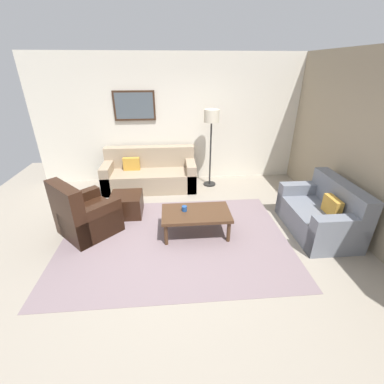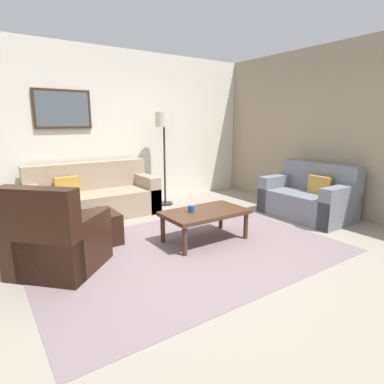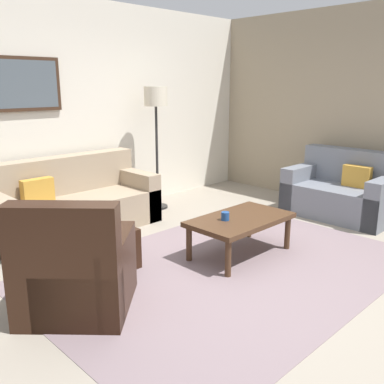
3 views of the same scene
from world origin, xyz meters
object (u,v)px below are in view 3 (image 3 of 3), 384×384
Objects in this scene: couch_loveseat at (344,193)px; lamp_standing at (156,109)px; couch_main at (70,206)px; cup at (225,216)px; ottoman at (101,249)px; framed_artwork at (24,84)px; armchair_leather at (75,276)px; coffee_table at (240,222)px.

couch_loveseat is 0.80× the size of lamp_standing.
cup is (0.67, -1.92, 0.15)m from couch_main.
framed_artwork is at bearing 86.42° from ottoman.
ottoman is 0.63× the size of framed_artwork.
lamp_standing is 1.92× the size of framed_artwork.
lamp_standing is 1.72m from framed_artwork.
ottoman is at bearing 146.65° from cup.
couch_main is at bearing 145.15° from couch_loveseat.
framed_artwork is at bearing 112.03° from cup.
cup is at bearing -3.77° from armchair_leather.
armchair_leather reaches higher than coffee_table.
armchair_leather is 0.83m from ottoman.
lamp_standing is (0.69, 1.89, 0.96)m from cup.
framed_artwork is at bearing 123.77° from couch_main.
armchair_leather is at bearing -107.53° from framed_artwork.
armchair_leather is 0.66× the size of lamp_standing.
couch_loveseat reaches higher than cup.
framed_artwork reaches higher than lamp_standing.
coffee_table is (1.82, -0.16, 0.05)m from armchair_leather.
ottoman is at bearing 166.05° from couch_loveseat.
coffee_table is 12.87× the size of cup.
couch_loveseat is at bearing -34.85° from couch_main.
ottoman is at bearing -93.58° from framed_artwork.
coffee_table is at bearing -4.94° from armchair_leather.
ottoman is 6.55× the size of cup.
couch_loveseat is 16.09× the size of cup.
couch_loveseat is at bearing -13.95° from ottoman.
couch_main is at bearing 73.43° from ottoman.
cup is 0.05× the size of lamp_standing.
lamp_standing reaches higher than couch_main.
cup is at bearing 164.92° from coffee_table.
cup is at bearing -110.18° from lamp_standing.
armchair_leather is 2.02× the size of ottoman.
framed_artwork reaches higher than couch_main.
cup is (1.63, -0.11, 0.15)m from armchair_leather.
coffee_table is at bearing -104.73° from lamp_standing.
cup is 0.10× the size of framed_artwork.
framed_artwork reaches higher than cup.
coffee_table is at bearing -30.95° from ottoman.
couch_loveseat is (2.96, -2.06, 0.00)m from couch_main.
couch_loveseat is at bearing -51.89° from lamp_standing.
couch_main is at bearing -56.23° from framed_artwork.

